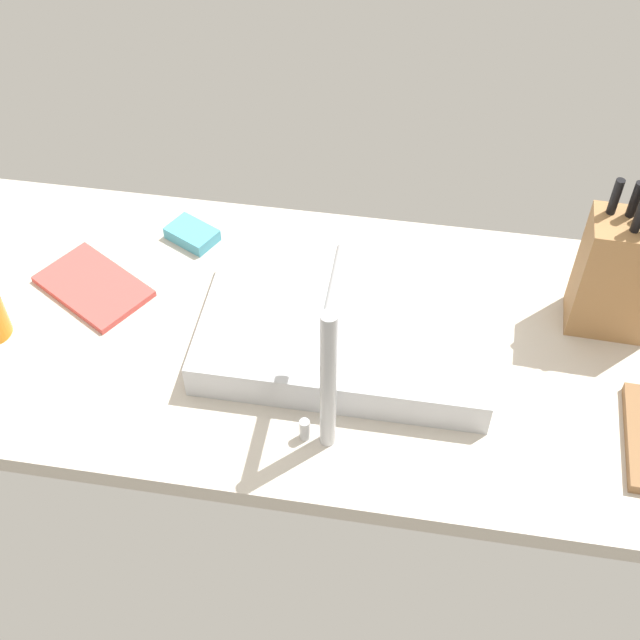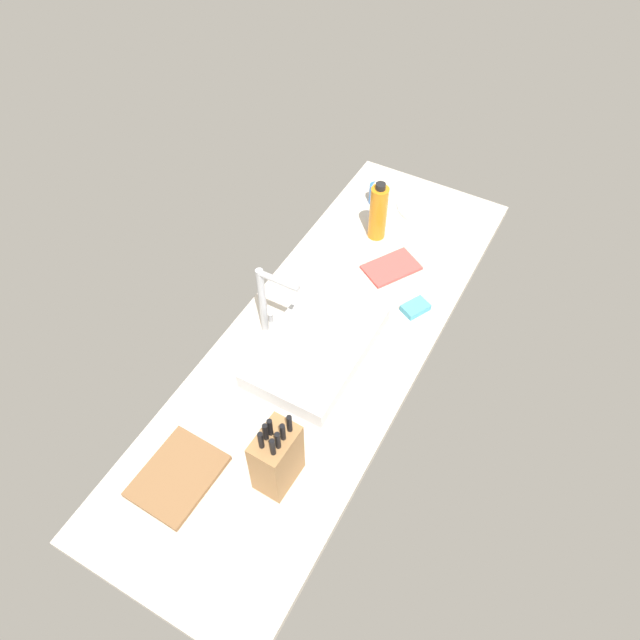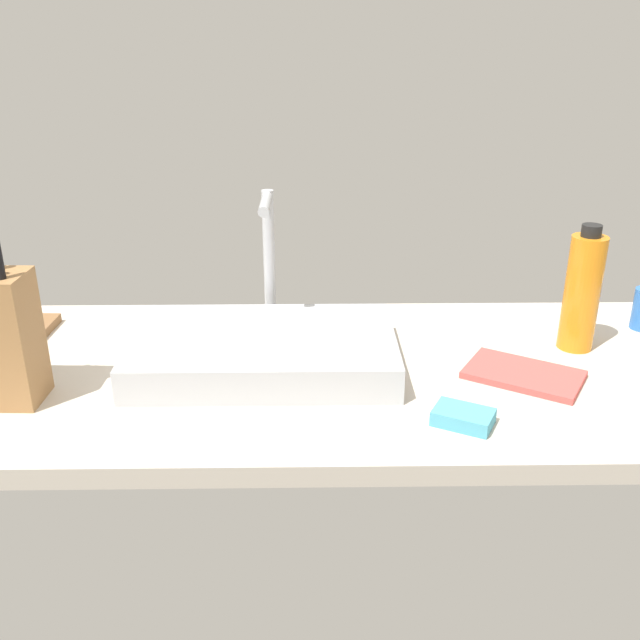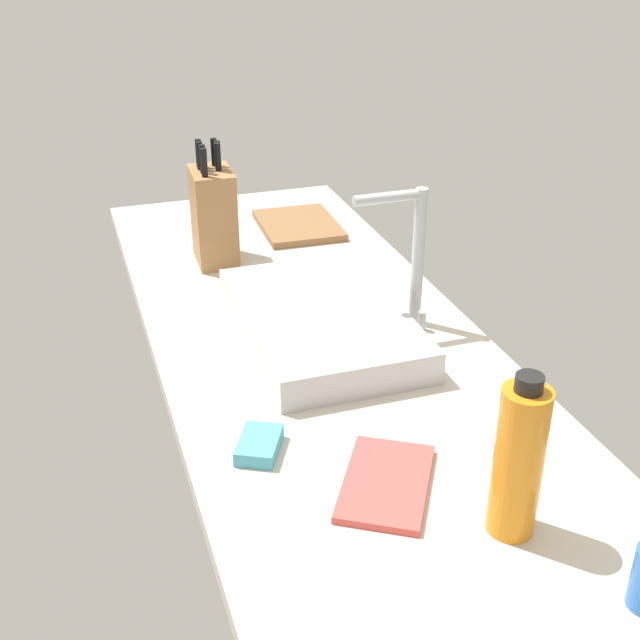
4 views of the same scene
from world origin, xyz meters
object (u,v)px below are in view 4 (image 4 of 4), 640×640
dish_sponge (259,445)px  sink_basin (321,322)px  water_bottle (518,460)px  faucet (411,247)px  knife_block (214,215)px  cutting_board (298,225)px  dish_towel (386,483)px

dish_sponge → sink_basin: bearing=147.1°
water_bottle → dish_sponge: water_bottle is taller
faucet → knife_block: knife_block is taller
cutting_board → dish_towel: bearing=-9.9°
dish_towel → water_bottle: bearing=43.2°
sink_basin → knife_block: size_ratio=1.67×
dish_sponge → dish_towel: bearing=48.0°
water_bottle → dish_towel: size_ratio=1.25×
water_bottle → dish_towel: bearing=-136.8°
water_bottle → dish_towel: 21.30cm
cutting_board → water_bottle: (115.70, -5.37, 10.49)cm
water_bottle → dish_sponge: 40.38cm
dish_sponge → water_bottle: bearing=45.7°
cutting_board → sink_basin: bearing=-12.6°
sink_basin → water_bottle: (59.33, 7.20, 8.27)cm
dish_towel → dish_sponge: dish_sponge is taller
cutting_board → dish_sponge: (88.42, -33.34, 0.30)cm
knife_block → dish_sponge: 75.72cm
sink_basin → faucet: bearing=88.7°
faucet → dish_sponge: 52.39cm
sink_basin → faucet: 22.52cm
cutting_board → dish_sponge: bearing=-20.7°
knife_block → cutting_board: 29.98cm
sink_basin → dish_sponge: (32.05, -20.77, -1.92)cm
faucet → water_bottle: bearing=-10.4°
sink_basin → dish_sponge: size_ratio=5.24×
sink_basin → cutting_board: (-56.37, 12.57, -2.22)cm
dish_towel → sink_basin: bearing=173.3°
knife_block → dish_sponge: bearing=-4.7°
cutting_board → water_bottle: water_bottle is taller
knife_block → dish_towel: 89.27cm
sink_basin → cutting_board: bearing=167.4°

